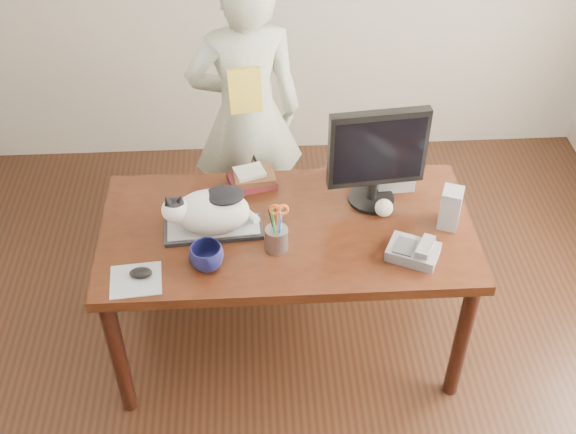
# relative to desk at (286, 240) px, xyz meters

# --- Properties ---
(room) EXTENTS (4.50, 4.50, 4.50)m
(room) POSITION_rel_desk_xyz_m (0.00, -0.68, 0.75)
(room) COLOR black
(room) RESTS_ON ground
(desk) EXTENTS (1.60, 0.80, 0.75)m
(desk) POSITION_rel_desk_xyz_m (0.00, 0.00, 0.00)
(desk) COLOR black
(desk) RESTS_ON ground
(keyboard) EXTENTS (0.43, 0.18, 0.02)m
(keyboard) POSITION_rel_desk_xyz_m (-0.31, -0.09, 0.16)
(keyboard) COLOR black
(keyboard) RESTS_ON desk
(cat) EXTENTS (0.41, 0.23, 0.23)m
(cat) POSITION_rel_desk_xyz_m (-0.33, -0.09, 0.27)
(cat) COLOR white
(cat) RESTS_ON keyboard
(monitor) EXTENTS (0.42, 0.23, 0.48)m
(monitor) POSITION_rel_desk_xyz_m (0.39, 0.06, 0.42)
(monitor) COLOR black
(monitor) RESTS_ON desk
(pen_cup) EXTENTS (0.10, 0.10, 0.24)m
(pen_cup) POSITION_rel_desk_xyz_m (-0.05, -0.21, 0.21)
(pen_cup) COLOR gray
(pen_cup) RESTS_ON desk
(mousepad) EXTENTS (0.22, 0.20, 0.00)m
(mousepad) POSITION_rel_desk_xyz_m (-0.62, -0.36, 0.15)
(mousepad) COLOR #A8AEB4
(mousepad) RESTS_ON desk
(mouse) EXTENTS (0.10, 0.07, 0.04)m
(mouse) POSITION_rel_desk_xyz_m (-0.60, -0.34, 0.17)
(mouse) COLOR black
(mouse) RESTS_ON mousepad
(coffee_mug) EXTENTS (0.18, 0.18, 0.11)m
(coffee_mug) POSITION_rel_desk_xyz_m (-0.34, -0.30, 0.20)
(coffee_mug) COLOR #0D0F35
(coffee_mug) RESTS_ON desk
(phone) EXTENTS (0.24, 0.22, 0.09)m
(phone) POSITION_rel_desk_xyz_m (0.51, -0.29, 0.18)
(phone) COLOR slate
(phone) RESTS_ON desk
(speaker) EXTENTS (0.11, 0.12, 0.19)m
(speaker) POSITION_rel_desk_xyz_m (0.69, -0.10, 0.24)
(speaker) COLOR #969698
(speaker) RESTS_ON desk
(baseball) EXTENTS (0.08, 0.08, 0.08)m
(baseball) POSITION_rel_desk_xyz_m (0.42, -0.02, 0.19)
(baseball) COLOR white
(baseball) RESTS_ON desk
(book_stack) EXTENTS (0.24, 0.19, 0.08)m
(book_stack) POSITION_rel_desk_xyz_m (-0.14, 0.23, 0.18)
(book_stack) COLOR #55161D
(book_stack) RESTS_ON desk
(calculator) EXTENTS (0.18, 0.23, 0.07)m
(calculator) POSITION_rel_desk_xyz_m (0.50, 0.23, 0.18)
(calculator) COLOR slate
(calculator) RESTS_ON desk
(person) EXTENTS (0.63, 0.46, 1.60)m
(person) POSITION_rel_desk_xyz_m (-0.16, 0.72, 0.20)
(person) COLOR white
(person) RESTS_ON ground
(held_book) EXTENTS (0.16, 0.11, 0.21)m
(held_book) POSITION_rel_desk_xyz_m (-0.16, 0.55, 0.45)
(held_book) COLOR yellow
(held_book) RESTS_ON person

